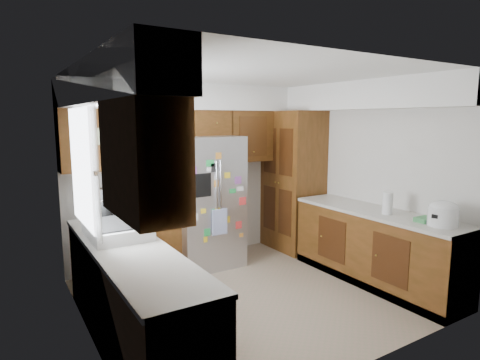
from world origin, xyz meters
name	(u,v)px	position (x,y,z in m)	size (l,w,h in m)	color
floor	(253,295)	(0.00, 0.00, 0.00)	(3.60, 3.60, 0.00)	gray
room_shell	(229,137)	(-0.11, 0.36, 1.82)	(3.64, 3.24, 2.52)	silver
left_counter_run	(136,284)	(-1.36, 0.03, 0.43)	(1.36, 3.20, 0.92)	#472C0D
right_counter_run	(375,250)	(1.50, -0.47, 0.42)	(0.63, 2.25, 0.92)	#472C0D
pantry	(293,181)	(1.50, 1.15, 1.07)	(0.60, 0.90, 2.15)	#472C0D
fridge	(205,201)	(0.00, 1.20, 0.90)	(0.90, 0.79, 1.80)	#A4A4AA
bridge_cabinet	(197,123)	(0.00, 1.43, 1.98)	(0.96, 0.34, 0.35)	#472C0D
fridge_top_items	(191,100)	(-0.10, 1.40, 2.29)	(0.73, 0.31, 0.31)	#2A38C7
sink_assembly	(117,229)	(-1.50, 0.10, 0.99)	(0.52, 0.70, 0.37)	white
left_counter_clutter	(100,208)	(-1.48, 0.86, 1.05)	(0.31, 0.93, 0.38)	black
rice_cooker	(443,213)	(1.50, -1.31, 1.06)	(0.31, 0.30, 0.27)	white
paper_towel	(388,203)	(1.45, -0.66, 1.05)	(0.12, 0.12, 0.26)	white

